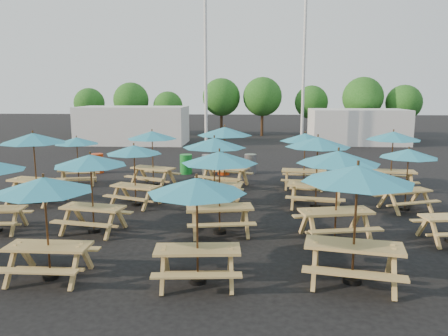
# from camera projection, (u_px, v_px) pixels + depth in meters

# --- Properties ---
(ground) EXTENTS (120.00, 120.00, 0.00)m
(ground) POSITION_uv_depth(u_px,v_px,m) (221.00, 207.00, 15.18)
(ground) COLOR black
(ground) RESTS_ON ground
(picnic_unit_2) EXTENTS (2.75, 2.75, 2.53)m
(picnic_unit_2) POSITION_uv_depth(u_px,v_px,m) (33.00, 142.00, 15.37)
(picnic_unit_2) COLOR tan
(picnic_unit_2) RESTS_ON ground
(picnic_unit_3) EXTENTS (2.22, 2.22, 2.06)m
(picnic_unit_3) POSITION_uv_depth(u_px,v_px,m) (77.00, 143.00, 18.41)
(picnic_unit_3) COLOR tan
(picnic_unit_3) RESTS_ON ground
(picnic_unit_4) EXTENTS (2.01, 2.01, 2.24)m
(picnic_unit_4) POSITION_uv_depth(u_px,v_px,m) (44.00, 190.00, 9.05)
(picnic_unit_4) COLOR tan
(picnic_unit_4) RESTS_ON ground
(picnic_unit_5) EXTENTS (2.36, 2.36, 2.26)m
(picnic_unit_5) POSITION_uv_depth(u_px,v_px,m) (91.00, 165.00, 12.12)
(picnic_unit_5) COLOR tan
(picnic_unit_5) RESTS_ON ground
(picnic_unit_6) EXTENTS (2.46, 2.46, 2.15)m
(picnic_unit_6) POSITION_uv_depth(u_px,v_px,m) (134.00, 153.00, 15.01)
(picnic_unit_6) COLOR tan
(picnic_unit_6) RESTS_ON ground
(picnic_unit_7) EXTENTS (2.69, 2.69, 2.34)m
(picnic_unit_7) POSITION_uv_depth(u_px,v_px,m) (152.00, 138.00, 18.20)
(picnic_unit_7) COLOR tan
(picnic_unit_7) RESTS_ON ground
(picnic_unit_8) EXTENTS (2.21, 2.21, 2.27)m
(picnic_unit_8) POSITION_uv_depth(u_px,v_px,m) (197.00, 192.00, 8.83)
(picnic_unit_8) COLOR tan
(picnic_unit_8) RESTS_ON ground
(picnic_unit_9) EXTENTS (2.44, 2.44, 2.36)m
(picnic_unit_9) POSITION_uv_depth(u_px,v_px,m) (219.00, 162.00, 11.99)
(picnic_unit_9) COLOR tan
(picnic_unit_9) RESTS_ON ground
(picnic_unit_10) EXTENTS (2.33, 2.33, 2.43)m
(picnic_unit_10) POSITION_uv_depth(u_px,v_px,m) (214.00, 147.00, 14.84)
(picnic_unit_10) COLOR tan
(picnic_unit_10) RESTS_ON ground
(picnic_unit_11) EXTENTS (2.88, 2.88, 2.53)m
(picnic_unit_11) POSITION_uv_depth(u_px,v_px,m) (225.00, 135.00, 18.01)
(picnic_unit_11) COLOR tan
(picnic_unit_11) RESTS_ON ground
(picnic_unit_12) EXTENTS (2.66, 2.66, 2.53)m
(picnic_unit_12) POSITION_uv_depth(u_px,v_px,m) (357.00, 181.00, 8.80)
(picnic_unit_12) COLOR tan
(picnic_unit_12) RESTS_ON ground
(picnic_unit_13) EXTENTS (2.61, 2.61, 2.45)m
(picnic_unit_13) POSITION_uv_depth(u_px,v_px,m) (338.00, 162.00, 11.46)
(picnic_unit_13) COLOR tan
(picnic_unit_13) RESTS_ON ground
(picnic_unit_14) EXTENTS (2.57, 2.57, 2.47)m
(picnic_unit_14) POSITION_uv_depth(u_px,v_px,m) (318.00, 146.00, 14.72)
(picnic_unit_14) COLOR tan
(picnic_unit_14) RESTS_ON ground
(picnic_unit_15) EXTENTS (2.29, 2.29, 2.30)m
(picnic_unit_15) POSITION_uv_depth(u_px,v_px,m) (305.00, 140.00, 17.68)
(picnic_unit_15) COLOR tan
(picnic_unit_15) RESTS_ON ground
(picnic_unit_18) EXTENTS (2.42, 2.42, 2.11)m
(picnic_unit_18) POSITION_uv_depth(u_px,v_px,m) (408.00, 157.00, 14.42)
(picnic_unit_18) COLOR tan
(picnic_unit_18) RESTS_ON ground
(picnic_unit_19) EXTENTS (2.36, 2.36, 2.40)m
(picnic_unit_19) POSITION_uv_depth(u_px,v_px,m) (393.00, 139.00, 17.37)
(picnic_unit_19) COLOR tan
(picnic_unit_19) RESTS_ON ground
(waste_bin_0) EXTENTS (0.59, 0.59, 0.95)m
(waste_bin_0) POSITION_uv_depth(u_px,v_px,m) (97.00, 163.00, 21.36)
(waste_bin_0) COLOR red
(waste_bin_0) RESTS_ON ground
(waste_bin_1) EXTENTS (0.59, 0.59, 0.95)m
(waste_bin_1) POSITION_uv_depth(u_px,v_px,m) (186.00, 164.00, 21.11)
(waste_bin_1) COLOR #18892E
(waste_bin_1) RESTS_ON ground
(waste_bin_2) EXTENTS (0.59, 0.59, 0.95)m
(waste_bin_2) POSITION_uv_depth(u_px,v_px,m) (208.00, 165.00, 20.99)
(waste_bin_2) COLOR gray
(waste_bin_2) RESTS_ON ground
(waste_bin_3) EXTENTS (0.59, 0.59, 0.95)m
(waste_bin_3) POSITION_uv_depth(u_px,v_px,m) (223.00, 165.00, 20.94)
(waste_bin_3) COLOR red
(waste_bin_3) RESTS_ON ground
(waste_bin_4) EXTENTS (0.59, 0.59, 0.95)m
(waste_bin_4) POSITION_uv_depth(u_px,v_px,m) (250.00, 164.00, 21.18)
(waste_bin_4) COLOR gray
(waste_bin_4) RESTS_ON ground
(mast_0) EXTENTS (0.20, 0.20, 12.00)m
(mast_0) POSITION_uv_depth(u_px,v_px,m) (206.00, 59.00, 28.02)
(mast_0) COLOR silver
(mast_0) RESTS_ON ground
(mast_1) EXTENTS (0.20, 0.20, 12.00)m
(mast_1) POSITION_uv_depth(u_px,v_px,m) (304.00, 60.00, 29.57)
(mast_1) COLOR silver
(mast_1) RESTS_ON ground
(event_tent_0) EXTENTS (8.00, 4.00, 2.80)m
(event_tent_0) POSITION_uv_depth(u_px,v_px,m) (133.00, 125.00, 33.14)
(event_tent_0) COLOR silver
(event_tent_0) RESTS_ON ground
(event_tent_1) EXTENTS (7.00, 4.00, 2.60)m
(event_tent_1) POSITION_uv_depth(u_px,v_px,m) (357.00, 127.00, 33.05)
(event_tent_1) COLOR silver
(event_tent_1) RESTS_ON ground
(tree_0) EXTENTS (2.80, 2.80, 4.24)m
(tree_0) POSITION_uv_depth(u_px,v_px,m) (89.00, 103.00, 40.40)
(tree_0) COLOR #382314
(tree_0) RESTS_ON ground
(tree_1) EXTENTS (3.11, 3.11, 4.72)m
(tree_1) POSITION_uv_depth(u_px,v_px,m) (131.00, 100.00, 38.74)
(tree_1) COLOR #382314
(tree_1) RESTS_ON ground
(tree_2) EXTENTS (2.59, 2.59, 3.93)m
(tree_2) POSITION_uv_depth(u_px,v_px,m) (168.00, 106.00, 38.38)
(tree_2) COLOR #382314
(tree_2) RESTS_ON ground
(tree_3) EXTENTS (3.36, 3.36, 5.09)m
(tree_3) POSITION_uv_depth(u_px,v_px,m) (221.00, 97.00, 38.99)
(tree_3) COLOR #382314
(tree_3) RESTS_ON ground
(tree_4) EXTENTS (3.41, 3.41, 5.17)m
(tree_4) POSITION_uv_depth(u_px,v_px,m) (262.00, 97.00, 38.29)
(tree_4) COLOR #382314
(tree_4) RESTS_ON ground
(tree_5) EXTENTS (2.94, 2.94, 4.45)m
(tree_5) POSITION_uv_depth(u_px,v_px,m) (311.00, 102.00, 38.51)
(tree_5) COLOR #382314
(tree_5) RESTS_ON ground
(tree_6) EXTENTS (3.38, 3.38, 5.13)m
(tree_6) POSITION_uv_depth(u_px,v_px,m) (363.00, 97.00, 36.42)
(tree_6) COLOR #382314
(tree_6) RESTS_ON ground
(tree_7) EXTENTS (2.95, 2.95, 4.48)m
(tree_7) POSITION_uv_depth(u_px,v_px,m) (404.00, 103.00, 36.31)
(tree_7) COLOR #382314
(tree_7) RESTS_ON ground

